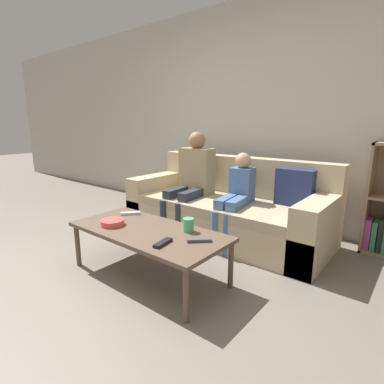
{
  "coord_description": "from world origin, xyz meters",
  "views": [
    {
      "loc": [
        1.81,
        -1.04,
        1.2
      ],
      "look_at": [
        0.15,
        1.02,
        0.59
      ],
      "focal_mm": 28.0,
      "sensor_mm": 36.0,
      "label": 1
    }
  ],
  "objects_px": {
    "couch": "(227,210)",
    "snack_bowl": "(112,222)",
    "person_child": "(236,194)",
    "tv_remote_1": "(163,243)",
    "person_adult": "(193,175)",
    "tv_remote_0": "(131,213)",
    "tv_remote_2": "(199,240)",
    "coffee_table": "(148,233)",
    "cup_near": "(188,225)"
  },
  "relations": [
    {
      "from": "person_adult",
      "to": "tv_remote_1",
      "type": "bearing_deg",
      "value": -63.87
    },
    {
      "from": "couch",
      "to": "coffee_table",
      "type": "distance_m",
      "value": 1.17
    },
    {
      "from": "tv_remote_1",
      "to": "snack_bowl",
      "type": "xyz_separation_m",
      "value": [
        -0.59,
        0.03,
        0.01
      ]
    },
    {
      "from": "person_adult",
      "to": "cup_near",
      "type": "relative_size",
      "value": 10.64
    },
    {
      "from": "cup_near",
      "to": "snack_bowl",
      "type": "bearing_deg",
      "value": -154.23
    },
    {
      "from": "tv_remote_2",
      "to": "snack_bowl",
      "type": "distance_m",
      "value": 0.78
    },
    {
      "from": "couch",
      "to": "person_child",
      "type": "height_order",
      "value": "person_child"
    },
    {
      "from": "person_child",
      "to": "snack_bowl",
      "type": "bearing_deg",
      "value": -120.53
    },
    {
      "from": "tv_remote_0",
      "to": "couch",
      "type": "bearing_deg",
      "value": 109.12
    },
    {
      "from": "person_adult",
      "to": "tv_remote_0",
      "type": "relative_size",
      "value": 6.91
    },
    {
      "from": "person_child",
      "to": "tv_remote_0",
      "type": "distance_m",
      "value": 1.05
    },
    {
      "from": "coffee_table",
      "to": "person_child",
      "type": "distance_m",
      "value": 1.06
    },
    {
      "from": "tv_remote_0",
      "to": "person_child",
      "type": "bearing_deg",
      "value": 96.31
    },
    {
      "from": "couch",
      "to": "tv_remote_2",
      "type": "height_order",
      "value": "couch"
    },
    {
      "from": "snack_bowl",
      "to": "couch",
      "type": "bearing_deg",
      "value": 77.45
    },
    {
      "from": "tv_remote_2",
      "to": "snack_bowl",
      "type": "height_order",
      "value": "snack_bowl"
    },
    {
      "from": "couch",
      "to": "person_adult",
      "type": "distance_m",
      "value": 0.55
    },
    {
      "from": "person_adult",
      "to": "tv_remote_2",
      "type": "xyz_separation_m",
      "value": [
        0.88,
        -1.03,
        -0.23
      ]
    },
    {
      "from": "coffee_table",
      "to": "snack_bowl",
      "type": "height_order",
      "value": "snack_bowl"
    },
    {
      "from": "coffee_table",
      "to": "person_adult",
      "type": "xyz_separation_m",
      "value": [
        -0.42,
        1.08,
        0.27
      ]
    },
    {
      "from": "tv_remote_0",
      "to": "tv_remote_1",
      "type": "relative_size",
      "value": 0.91
    },
    {
      "from": "tv_remote_0",
      "to": "coffee_table",
      "type": "bearing_deg",
      "value": 18.05
    },
    {
      "from": "tv_remote_0",
      "to": "snack_bowl",
      "type": "bearing_deg",
      "value": -27.42
    },
    {
      "from": "cup_near",
      "to": "tv_remote_0",
      "type": "height_order",
      "value": "cup_near"
    },
    {
      "from": "person_adult",
      "to": "tv_remote_1",
      "type": "distance_m",
      "value": 1.43
    },
    {
      "from": "coffee_table",
      "to": "tv_remote_1",
      "type": "relative_size",
      "value": 7.34
    },
    {
      "from": "cup_near",
      "to": "snack_bowl",
      "type": "distance_m",
      "value": 0.63
    },
    {
      "from": "couch",
      "to": "tv_remote_1",
      "type": "height_order",
      "value": "couch"
    },
    {
      "from": "snack_bowl",
      "to": "person_adult",
      "type": "bearing_deg",
      "value": 95.86
    },
    {
      "from": "person_adult",
      "to": "person_child",
      "type": "bearing_deg",
      "value": -9.48
    },
    {
      "from": "person_adult",
      "to": "tv_remote_2",
      "type": "bearing_deg",
      "value": -53.72
    },
    {
      "from": "tv_remote_2",
      "to": "tv_remote_1",
      "type": "bearing_deg",
      "value": -83.47
    },
    {
      "from": "couch",
      "to": "tv_remote_0",
      "type": "bearing_deg",
      "value": -111.67
    },
    {
      "from": "person_adult",
      "to": "snack_bowl",
      "type": "relative_size",
      "value": 5.93
    },
    {
      "from": "tv_remote_0",
      "to": "snack_bowl",
      "type": "height_order",
      "value": "snack_bowl"
    },
    {
      "from": "person_child",
      "to": "tv_remote_1",
      "type": "xyz_separation_m",
      "value": [
        0.12,
        -1.17,
        -0.11
      ]
    },
    {
      "from": "tv_remote_2",
      "to": "couch",
      "type": "bearing_deg",
      "value": 159.39
    },
    {
      "from": "coffee_table",
      "to": "cup_near",
      "type": "xyz_separation_m",
      "value": [
        0.27,
        0.17,
        0.08
      ]
    },
    {
      "from": "person_adult",
      "to": "tv_remote_0",
      "type": "distance_m",
      "value": 0.94
    },
    {
      "from": "couch",
      "to": "snack_bowl",
      "type": "relative_size",
      "value": 11.65
    },
    {
      "from": "person_child",
      "to": "snack_bowl",
      "type": "relative_size",
      "value": 4.87
    },
    {
      "from": "coffee_table",
      "to": "person_adult",
      "type": "height_order",
      "value": "person_adult"
    },
    {
      "from": "couch",
      "to": "coffee_table",
      "type": "height_order",
      "value": "couch"
    },
    {
      "from": "tv_remote_0",
      "to": "tv_remote_1",
      "type": "height_order",
      "value": "same"
    },
    {
      "from": "tv_remote_0",
      "to": "snack_bowl",
      "type": "distance_m",
      "value": 0.3
    },
    {
      "from": "person_adult",
      "to": "snack_bowl",
      "type": "bearing_deg",
      "value": -88.45
    },
    {
      "from": "person_adult",
      "to": "couch",
      "type": "bearing_deg",
      "value": 7.73
    },
    {
      "from": "coffee_table",
      "to": "tv_remote_0",
      "type": "distance_m",
      "value": 0.45
    },
    {
      "from": "person_adult",
      "to": "coffee_table",
      "type": "bearing_deg",
      "value": -73.2
    },
    {
      "from": "person_adult",
      "to": "tv_remote_0",
      "type": "bearing_deg",
      "value": -93.67
    }
  ]
}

